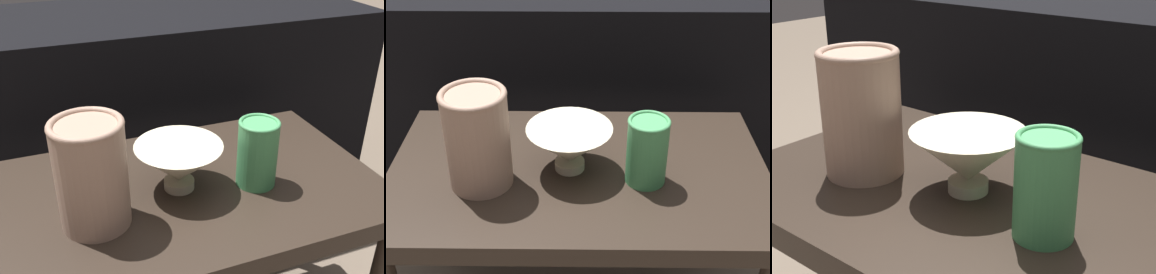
# 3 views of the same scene
# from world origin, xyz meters

# --- Properties ---
(table) EXTENTS (0.75, 0.46, 0.46)m
(table) POSITION_xyz_m (0.00, 0.00, 0.41)
(table) COLOR #2D231C
(table) RESTS_ON ground_plane
(couch_backdrop) EXTENTS (1.48, 0.50, 0.67)m
(couch_backdrop) POSITION_xyz_m (0.00, 0.58, 0.33)
(couch_backdrop) COLOR black
(couch_backdrop) RESTS_ON ground_plane
(bowl) EXTENTS (0.17, 0.17, 0.09)m
(bowl) POSITION_xyz_m (-0.02, 0.00, 0.51)
(bowl) COLOR beige
(bowl) RESTS_ON table
(vase_textured_left) EXTENTS (0.12, 0.12, 0.19)m
(vase_textured_left) POSITION_xyz_m (-0.18, -0.05, 0.56)
(vase_textured_left) COLOR tan
(vase_textured_left) RESTS_ON table
(vase_colorful_right) EXTENTS (0.08, 0.08, 0.13)m
(vase_colorful_right) POSITION_xyz_m (0.13, -0.04, 0.53)
(vase_colorful_right) COLOR #47995B
(vase_colorful_right) RESTS_ON table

